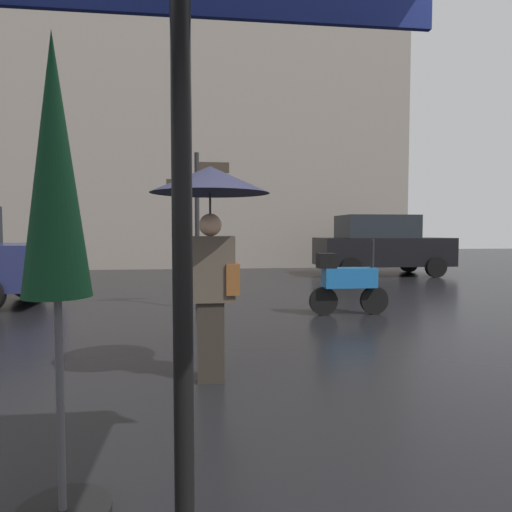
% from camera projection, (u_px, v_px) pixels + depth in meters
% --- Properties ---
extents(ground_plane, '(60.00, 60.00, 0.00)m').
position_uv_depth(ground_plane, '(221.00, 475.00, 2.52)').
color(ground_plane, black).
extents(folded_patio_umbrella_near, '(0.45, 0.45, 2.27)m').
position_uv_depth(folded_patio_umbrella_near, '(55.00, 196.00, 2.04)').
color(folded_patio_umbrella_near, black).
rests_on(folded_patio_umbrella_near, ground).
extents(pedestrian_with_umbrella, '(1.07, 1.07, 1.94)m').
position_uv_depth(pedestrian_with_umbrella, '(211.00, 207.00, 4.00)').
color(pedestrian_with_umbrella, '#2A241E').
rests_on(pedestrian_with_umbrella, ground).
extents(parked_scooter, '(1.32, 0.32, 1.23)m').
position_uv_depth(parked_scooter, '(347.00, 281.00, 7.31)').
color(parked_scooter, black).
rests_on(parked_scooter, ground).
extents(parked_car_right, '(4.01, 1.94, 1.85)m').
position_uv_depth(parked_car_right, '(380.00, 245.00, 13.93)').
color(parked_car_right, black).
rests_on(parked_car_right, ground).
extents(street_signpost, '(1.08, 0.08, 2.72)m').
position_uv_depth(street_signpost, '(197.00, 214.00, 7.79)').
color(street_signpost, black).
rests_on(street_signpost, ground).
extents(building_block, '(15.38, 2.91, 12.92)m').
position_uv_depth(building_block, '(204.00, 99.00, 17.34)').
color(building_block, gray).
rests_on(building_block, ground).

